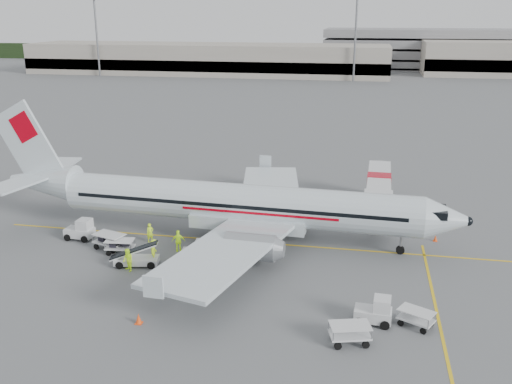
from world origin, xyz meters
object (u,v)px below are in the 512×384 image
at_px(aircraft, 238,177).
at_px(belt_loader, 136,251).
at_px(tug_fore, 373,310).
at_px(tug_mid, 196,251).
at_px(jet_bridge, 378,194).
at_px(tug_aft, 79,229).

xyz_separation_m(aircraft, belt_loader, (-6.43, -6.58, -4.26)).
bearing_deg(tug_fore, tug_mid, 156.68).
height_order(jet_bridge, tug_mid, jet_bridge).
bearing_deg(aircraft, tug_mid, -112.36).
relative_size(tug_mid, tug_aft, 0.92).
bearing_deg(jet_bridge, belt_loader, -138.21).
relative_size(tug_fore, tug_aft, 0.98).
bearing_deg(aircraft, belt_loader, -131.69).
bearing_deg(tug_mid, aircraft, 57.71).
relative_size(jet_bridge, belt_loader, 3.35).
distance_m(jet_bridge, belt_loader, 23.69).
height_order(jet_bridge, tug_fore, jet_bridge).
bearing_deg(tug_fore, jet_bridge, 92.41).
bearing_deg(aircraft, tug_fore, -43.78).
height_order(belt_loader, tug_aft, belt_loader).
height_order(tug_fore, tug_mid, tug_fore).
distance_m(tug_fore, tug_mid, 15.08).
height_order(tug_fore, tug_aft, tug_aft).
relative_size(belt_loader, tug_fore, 1.93).
height_order(aircraft, jet_bridge, aircraft).
height_order(aircraft, belt_loader, aircraft).
bearing_deg(jet_bridge, tug_fore, -89.82).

